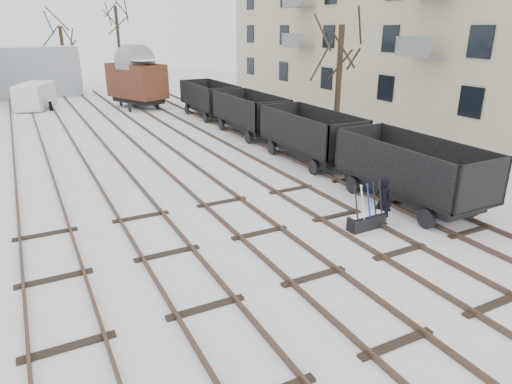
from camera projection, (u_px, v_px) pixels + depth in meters
ground at (314, 278)px, 11.86m from camera, size 120.00×120.00×0.00m
tracks at (162, 153)px, 23.23m from camera, size 13.90×52.00×0.16m
shed_right at (37, 70)px, 42.68m from camera, size 7.00×6.00×4.50m
ground_frame at (366, 220)px, 14.64m from camera, size 1.31×0.45×1.49m
worker at (384, 201)px, 14.87m from camera, size 0.54×0.67×1.59m
freight_wagon_a at (410, 181)px, 16.45m from camera, size 2.33×5.83×2.38m
freight_wagon_b at (310, 143)px, 21.78m from camera, size 2.33×5.83×2.38m
freight_wagon_c at (250, 120)px, 27.11m from camera, size 2.33×5.83×2.38m
freight_wagon_d at (210, 104)px, 32.44m from camera, size 2.33×5.83×2.38m
box_van_wagon at (137, 80)px, 35.63m from camera, size 4.26×5.52×3.75m
panel_van at (35, 96)px, 35.58m from camera, size 3.35×4.84×1.96m
tree_near at (338, 88)px, 23.54m from camera, size 0.30×0.30×6.23m
tree_far_left at (65, 62)px, 41.21m from camera, size 0.30×0.30×6.12m
tree_far_right at (119, 49)px, 45.39m from camera, size 0.30×0.30×7.95m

